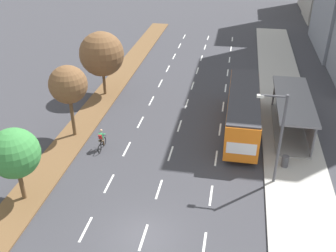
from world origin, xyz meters
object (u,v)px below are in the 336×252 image
Objects in this scene: cyclist at (102,140)px; median_tree_nearest at (14,153)px; bus_shelter at (295,111)px; streetlight at (278,134)px; median_tree_second at (68,85)px; trash_bin at (285,161)px; median_tree_third at (102,54)px; bus at (243,108)px.

cyclist is 7.80m from median_tree_nearest.
streetlight is (-2.11, -7.67, 2.02)m from bus_shelter.
cyclist is at bearing -27.99° from median_tree_second.
median_tree_nearest is 8.26m from median_tree_second.
streetlight is at bearing -117.68° from trash_bin.
streetlight is 7.65× the size of trash_bin.
median_tree_nearest is at bearing -114.16° from cyclist.
bus is at bearing -19.10° from median_tree_third.
bus_shelter is 1.45× the size of streetlight.
median_tree_nearest is 0.79× the size of median_tree_third.
median_tree_second is 0.95× the size of median_tree_third.
trash_bin is (-1.08, -5.70, -1.29)m from bus_shelter.
streetlight is at bearing -72.74° from bus.
bus is 1.89× the size of median_tree_second.
cyclist is 0.28× the size of streetlight.
median_tree_nearest is at bearing -158.43° from trash_bin.
median_tree_nearest is 16.41m from median_tree_third.
cyclist is at bearing 171.25° from streetlight.
median_tree_nearest is 16.48m from streetlight.
median_tree_second reaches higher than cyclist.
trash_bin is at bearing 21.57° from median_tree_nearest.
median_tree_nearest is 18.33m from trash_bin.
median_tree_second is at bearing -166.87° from bus_shelter.
trash_bin is (16.73, -1.55, -4.00)m from median_tree_second.
bus_shelter is 5.18× the size of cyclist.
median_tree_second is (-2.90, 1.54, 3.78)m from cyclist.
cyclist is 0.29× the size of median_tree_third.
bus is at bearing 107.26° from streetlight.
median_tree_second is at bearing 89.37° from median_tree_nearest.
trash_bin is (3.20, -5.01, -1.49)m from bus.
bus_shelter is 8.20m from streetlight.
trash_bin is at bearing 62.32° from streetlight.
bus_shelter is 18.49m from median_tree_second.
median_tree_second is at bearing -165.63° from bus.
trash_bin is (16.82, 6.65, -2.97)m from median_tree_nearest.
median_tree_second is at bearing 174.72° from trash_bin.
bus is 7.53m from streetlight.
bus is at bearing 122.56° from trash_bin.
cyclist is at bearing 65.84° from median_tree_nearest.
cyclist is 0.36× the size of median_tree_nearest.
streetlight reaches higher than trash_bin.
median_tree_third is (-13.66, 4.73, 2.21)m from bus.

